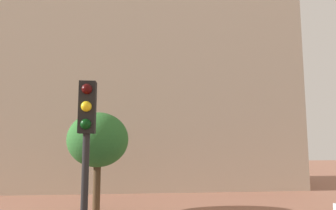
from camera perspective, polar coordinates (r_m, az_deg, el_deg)
name	(u,v)px	position (r m, az deg, el deg)	size (l,w,h in m)	color
landmark_building	(129,60)	(29.93, -6.98, 8.07)	(28.24, 11.22, 37.82)	beige
traffic_light_pole	(85,161)	(5.57, -14.69, -9.72)	(0.28, 0.34, 4.53)	black
tree_curb_far	(98,140)	(16.75, -12.55, -6.22)	(3.13, 3.13, 5.15)	#4C3823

